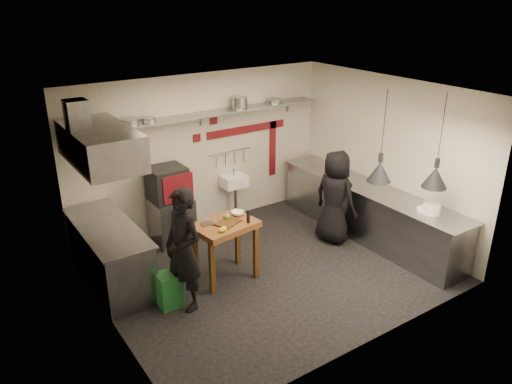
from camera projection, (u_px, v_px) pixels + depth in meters
floor at (269, 270)px, 7.87m from camera, size 5.00×5.00×0.00m
ceiling at (271, 93)px, 6.81m from camera, size 5.00×5.00×0.00m
wall_back at (202, 152)px, 8.95m from camera, size 5.00×0.04×2.80m
wall_front at (376, 244)px, 5.73m from camera, size 5.00×0.04×2.80m
wall_left at (102, 231)px, 6.04m from camera, size 0.04×4.20×2.80m
wall_right at (387, 158)px, 8.63m from camera, size 0.04×4.20×2.80m
red_band_horiz at (247, 129)px, 9.32m from camera, size 1.70×0.02×0.14m
red_band_vert at (273, 148)px, 9.81m from camera, size 0.14×0.02×1.10m
red_tile_a at (214, 120)px, 8.85m from camera, size 0.14×0.02×0.14m
red_tile_b at (197, 138)px, 8.77m from camera, size 0.14×0.02×0.14m
back_shelf at (205, 114)px, 8.54m from camera, size 4.60×0.34×0.04m
shelf_bracket_left at (93, 135)px, 7.71m from camera, size 0.04×0.06×0.24m
shelf_bracket_mid at (201, 118)px, 8.69m from camera, size 0.04×0.06×0.24m
shelf_bracket_right at (288, 105)px, 9.67m from camera, size 0.04×0.06×0.24m
pan_far_left at (130, 122)px, 7.82m from camera, size 0.32×0.32×0.09m
pan_mid_left at (149, 120)px, 7.98m from camera, size 0.28×0.28×0.07m
stock_pot at (239, 103)px, 8.85m from camera, size 0.36×0.36×0.20m
pan_right at (275, 101)px, 9.27m from camera, size 0.28×0.28×0.08m
oven_stand at (172, 220)px, 8.65m from camera, size 0.67×0.61×0.80m
combi_oven at (167, 184)px, 8.34m from camera, size 0.59×0.56×0.58m
oven_door at (178, 188)px, 8.16m from camera, size 0.53×0.04×0.46m
oven_glass at (175, 189)px, 8.15m from camera, size 0.33×0.02×0.34m
hand_sink at (234, 181)px, 9.33m from camera, size 0.46×0.34×0.22m
sink_tap at (234, 172)px, 9.26m from camera, size 0.03×0.03×0.14m
sink_drain at (235, 203)px, 9.47m from camera, size 0.06×0.06×0.66m
utensil_rail at (230, 152)px, 9.23m from camera, size 0.90×0.02×0.02m
counter_right at (368, 213)px, 8.81m from camera, size 0.70×3.80×0.90m
counter_right_top at (371, 188)px, 8.63m from camera, size 0.76×3.90×0.03m
plate_stack at (432, 209)px, 7.60m from camera, size 0.33×0.33×0.15m
small_bowl_right at (424, 210)px, 7.70m from camera, size 0.28×0.28×0.05m
counter_left at (110, 256)px, 7.39m from camera, size 0.70×1.90×0.90m
counter_left_top at (107, 228)px, 7.21m from camera, size 0.76×2.00×0.03m
extractor_hood at (100, 145)px, 6.77m from camera, size 0.78×1.60×0.50m
hood_duct at (77, 119)px, 6.49m from camera, size 0.28×0.28×0.50m
green_bin at (169, 290)px, 6.91m from camera, size 0.31×0.31×0.50m
prep_table at (225, 251)px, 7.51m from camera, size 1.00×0.76×0.92m
cutting_board at (228, 222)px, 7.33m from camera, size 0.43×0.37×0.02m
pepper_mill at (248, 216)px, 7.32m from camera, size 0.06×0.06×0.20m
lemon_a at (221, 230)px, 7.04m from camera, size 0.09×0.09×0.07m
lemon_b at (224, 229)px, 7.07m from camera, size 0.10×0.10×0.08m
veg_ball at (227, 217)px, 7.43m from camera, size 0.13×0.13×0.10m
steel_tray at (208, 224)px, 7.29m from camera, size 0.20×0.15×0.03m
bowl at (238, 213)px, 7.59m from camera, size 0.26×0.26×0.06m
heat_lamp_near at (383, 137)px, 7.30m from camera, size 0.42×0.42×1.39m
heat_lamp_far at (440, 141)px, 7.13m from camera, size 0.43×0.43×1.41m
chef_left at (183, 250)px, 6.67m from camera, size 0.55×0.72×1.75m
chef_right at (335, 197)px, 8.52m from camera, size 0.67×0.89×1.64m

